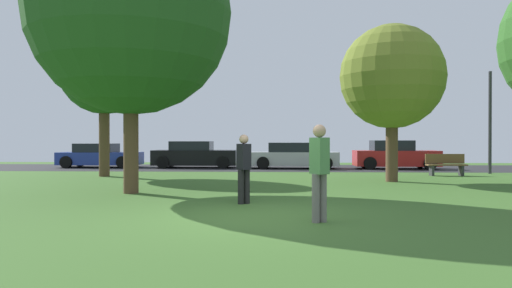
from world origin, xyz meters
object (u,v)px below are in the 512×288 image
object	(u,v)px
oak_tree_right	(131,14)
parked_car_silver	(293,156)
oak_tree_left	(392,77)
parked_car_red	(395,156)
person_thrower	(319,168)
parked_car_blue	(100,156)
birch_tree_lone	(104,70)
street_lamp_post	(490,123)
park_bench	(446,165)
person_catcher	(244,166)
parked_car_black	(195,155)

from	to	relation	value
oak_tree_right	parked_car_silver	bearing A→B (deg)	67.65
oak_tree_left	parked_car_red	size ratio (longest dim) A/B	1.33
oak_tree_right	person_thrower	bearing A→B (deg)	-42.34
oak_tree_left	parked_car_blue	distance (m)	16.28
birch_tree_lone	parked_car_silver	distance (m)	10.43
parked_car_blue	street_lamp_post	size ratio (longest dim) A/B	0.96
park_bench	person_thrower	bearing A→B (deg)	61.56
birch_tree_lone	oak_tree_right	size ratio (longest dim) A/B	0.79
oak_tree_left	person_catcher	xyz separation A→B (m)	(-4.82, -6.13, -2.83)
parked_car_red	street_lamp_post	distance (m)	5.00
parked_car_blue	street_lamp_post	world-z (taller)	street_lamp_post
person_catcher	parked_car_blue	xyz separation A→B (m)	(-8.93, 14.26, -0.28)
parked_car_red	person_thrower	bearing A→B (deg)	-107.99
birch_tree_lone	person_thrower	bearing A→B (deg)	-52.89
birch_tree_lone	parked_car_black	size ratio (longest dim) A/B	1.39
oak_tree_left	person_thrower	size ratio (longest dim) A/B	3.18
oak_tree_right	parked_car_blue	bearing A→B (deg)	114.71
person_thrower	person_catcher	size ratio (longest dim) A/B	1.09
oak_tree_left	park_bench	xyz separation A→B (m)	(2.91, 2.93, -3.25)
oak_tree_right	parked_car_red	size ratio (longest dim) A/B	1.85
street_lamp_post	oak_tree_right	bearing A→B (deg)	-148.17
oak_tree_right	street_lamp_post	distance (m)	15.98
street_lamp_post	parked_car_black	bearing A→B (deg)	164.37
oak_tree_left	person_catcher	world-z (taller)	oak_tree_left
parked_car_black	oak_tree_left	bearing A→B (deg)	-43.43
person_thrower	park_bench	bearing A→B (deg)	-61.42
person_catcher	street_lamp_post	size ratio (longest dim) A/B	0.36
oak_tree_left	park_bench	distance (m)	5.26
birch_tree_lone	person_thrower	distance (m)	13.42
park_bench	oak_tree_left	bearing A→B (deg)	45.20
park_bench	parked_car_silver	bearing A→B (deg)	-37.40
birch_tree_lone	park_bench	world-z (taller)	birch_tree_lone
parked_car_silver	parked_car_red	distance (m)	5.24
park_bench	street_lamp_post	distance (m)	3.21
oak_tree_right	parked_car_red	distance (m)	16.03
birch_tree_lone	oak_tree_right	xyz separation A→B (m)	(3.00, -5.96, 0.65)
parked_car_blue	parked_car_black	bearing A→B (deg)	-0.78
parked_car_black	person_thrower	bearing A→B (deg)	-72.48
birch_tree_lone	parked_car_blue	distance (m)	7.75
parked_car_blue	parked_car_silver	size ratio (longest dim) A/B	0.95
parked_car_blue	street_lamp_post	distance (m)	19.47
birch_tree_lone	parked_car_silver	size ratio (longest dim) A/B	1.36
person_catcher	parked_car_blue	bearing A→B (deg)	179.06
oak_tree_left	parked_car_black	world-z (taller)	oak_tree_left
parked_car_silver	parked_car_red	world-z (taller)	parked_car_red
parked_car_red	street_lamp_post	world-z (taller)	street_lamp_post
oak_tree_right	park_bench	xyz separation A→B (m)	(11.03, 7.02, -4.51)
park_bench	parked_car_black	bearing A→B (deg)	-24.20
parked_car_red	oak_tree_right	bearing A→B (deg)	-130.70
parked_car_red	street_lamp_post	size ratio (longest dim) A/B	0.93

